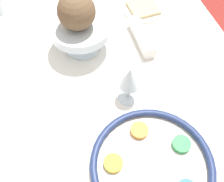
# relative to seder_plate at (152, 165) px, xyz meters

# --- Properties ---
(ground_plane) EXTENTS (8.00, 8.00, 0.00)m
(ground_plane) POSITION_rel_seder_plate_xyz_m (0.30, 0.03, -0.72)
(ground_plane) COLOR maroon
(dining_table) EXTENTS (1.53, 0.94, 0.70)m
(dining_table) POSITION_rel_seder_plate_xyz_m (0.30, 0.03, -0.37)
(dining_table) COLOR white
(dining_table) RESTS_ON ground_plane
(seder_plate) EXTENTS (0.32, 0.32, 0.03)m
(seder_plate) POSITION_rel_seder_plate_xyz_m (0.00, 0.00, 0.00)
(seder_plate) COLOR silver
(seder_plate) RESTS_ON dining_table
(wine_glass) EXTENTS (0.06, 0.06, 0.14)m
(wine_glass) POSITION_rel_seder_plate_xyz_m (0.23, -0.01, 0.08)
(wine_glass) COLOR silver
(wine_glass) RESTS_ON dining_table
(fruit_stand) EXTENTS (0.20, 0.20, 0.10)m
(fruit_stand) POSITION_rel_seder_plate_xyz_m (0.47, 0.08, 0.06)
(fruit_stand) COLOR silver
(fruit_stand) RESTS_ON dining_table
(orange_fruit) EXTENTS (0.09, 0.09, 0.09)m
(orange_fruit) POSITION_rel_seder_plate_xyz_m (0.48, 0.09, 0.13)
(orange_fruit) COLOR orange
(orange_fruit) RESTS_ON fruit_stand
(coconut) EXTENTS (0.12, 0.12, 0.12)m
(coconut) POSITION_rel_seder_plate_xyz_m (0.46, 0.09, 0.15)
(coconut) COLOR brown
(coconut) RESTS_ON fruit_stand
(bread_plate) EXTENTS (0.16, 0.16, 0.02)m
(bread_plate) POSITION_rel_seder_plate_xyz_m (0.60, -0.19, -0.01)
(bread_plate) COLOR silver
(bread_plate) RESTS_ON dining_table
(napkin_roll) EXTENTS (0.18, 0.05, 0.05)m
(napkin_roll) POSITION_rel_seder_plate_xyz_m (0.44, -0.13, 0.01)
(napkin_roll) COLOR white
(napkin_roll) RESTS_ON dining_table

